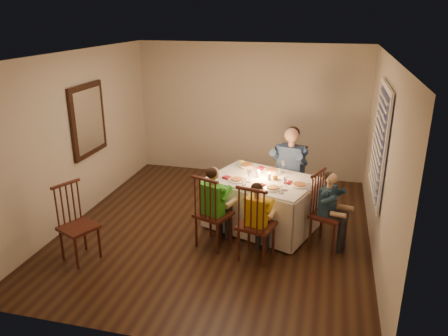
% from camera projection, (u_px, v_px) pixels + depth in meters
% --- Properties ---
extents(ground, '(5.00, 5.00, 0.00)m').
position_uv_depth(ground, '(217.00, 228.00, 6.71)').
color(ground, black).
rests_on(ground, ground).
extents(wall_left, '(0.02, 5.00, 2.60)m').
position_uv_depth(wall_left, '(77.00, 137.00, 6.78)').
color(wall_left, beige).
rests_on(wall_left, ground).
extents(wall_right, '(0.02, 5.00, 2.60)m').
position_uv_depth(wall_right, '(382.00, 160.00, 5.75)').
color(wall_right, beige).
rests_on(wall_right, ground).
extents(wall_back, '(4.50, 0.02, 2.60)m').
position_uv_depth(wall_back, '(250.00, 111.00, 8.55)').
color(wall_back, beige).
rests_on(wall_back, ground).
extents(ceiling, '(5.00, 5.00, 0.00)m').
position_uv_depth(ceiling, '(216.00, 54.00, 5.83)').
color(ceiling, white).
rests_on(ceiling, wall_back).
extents(dining_table, '(1.81, 1.55, 0.77)m').
position_uv_depth(dining_table, '(263.00, 193.00, 6.57)').
color(dining_table, white).
rests_on(dining_table, ground).
extents(chair_adult, '(0.55, 0.54, 1.09)m').
position_uv_depth(chair_adult, '(288.00, 208.00, 7.37)').
color(chair_adult, '#3D1510').
rests_on(chair_adult, ground).
extents(chair_near_left, '(0.57, 0.55, 1.09)m').
position_uv_depth(chair_near_left, '(214.00, 245.00, 6.23)').
color(chair_near_left, '#3D1510').
rests_on(chair_near_left, ground).
extents(chair_near_right, '(0.53, 0.52, 1.09)m').
position_uv_depth(chair_near_right, '(256.00, 257.00, 5.91)').
color(chair_near_right, '#3D1510').
rests_on(chair_near_right, ground).
extents(chair_end, '(0.56, 0.57, 1.09)m').
position_uv_depth(chair_end, '(326.00, 246.00, 6.21)').
color(chair_end, '#3D1510').
rests_on(chair_end, ground).
extents(chair_extra, '(0.56, 0.57, 1.06)m').
position_uv_depth(chair_extra, '(83.00, 258.00, 5.89)').
color(chair_extra, '#3D1510').
rests_on(chair_extra, ground).
extents(adult, '(0.67, 0.64, 1.41)m').
position_uv_depth(adult, '(288.00, 208.00, 7.37)').
color(adult, '#304D78').
rests_on(adult, ground).
extents(child_green, '(0.53, 0.51, 1.18)m').
position_uv_depth(child_green, '(214.00, 245.00, 6.23)').
color(child_green, green).
rests_on(child_green, ground).
extents(child_yellow, '(0.44, 0.42, 1.10)m').
position_uv_depth(child_yellow, '(256.00, 257.00, 5.91)').
color(child_yellow, gold).
rests_on(child_yellow, ground).
extents(child_teal, '(0.46, 0.48, 1.11)m').
position_uv_depth(child_teal, '(326.00, 246.00, 6.21)').
color(child_teal, '#1B3445').
rests_on(child_teal, ground).
extents(setting_adult, '(0.33, 0.33, 0.02)m').
position_uv_depth(setting_adult, '(271.00, 171.00, 6.78)').
color(setting_adult, white).
rests_on(setting_adult, dining_table).
extents(setting_green, '(0.33, 0.33, 0.02)m').
position_uv_depth(setting_green, '(237.00, 180.00, 6.40)').
color(setting_green, white).
rests_on(setting_green, dining_table).
extents(setting_yellow, '(0.33, 0.33, 0.02)m').
position_uv_depth(setting_yellow, '(273.00, 188.00, 6.10)').
color(setting_yellow, white).
rests_on(setting_yellow, dining_table).
extents(setting_teal, '(0.33, 0.33, 0.02)m').
position_uv_depth(setting_teal, '(300.00, 185.00, 6.21)').
color(setting_teal, white).
rests_on(setting_teal, dining_table).
extents(candle_left, '(0.06, 0.06, 0.10)m').
position_uv_depth(candle_left, '(258.00, 174.00, 6.52)').
color(candle_left, white).
rests_on(candle_left, dining_table).
extents(candle_right, '(0.06, 0.06, 0.10)m').
position_uv_depth(candle_right, '(269.00, 177.00, 6.42)').
color(candle_right, white).
rests_on(candle_right, dining_table).
extents(squash, '(0.09, 0.09, 0.09)m').
position_uv_depth(squash, '(242.00, 163.00, 7.02)').
color(squash, '#FDE742').
rests_on(squash, dining_table).
extents(orange_fruit, '(0.08, 0.08, 0.08)m').
position_uv_depth(orange_fruit, '(275.00, 177.00, 6.43)').
color(orange_fruit, orange).
rests_on(orange_fruit, dining_table).
extents(serving_bowl, '(0.25, 0.25, 0.06)m').
position_uv_depth(serving_bowl, '(247.00, 166.00, 6.90)').
color(serving_bowl, white).
rests_on(serving_bowl, dining_table).
extents(wall_mirror, '(0.06, 0.95, 1.15)m').
position_uv_depth(wall_mirror, '(88.00, 120.00, 6.98)').
color(wall_mirror, black).
rests_on(wall_mirror, wall_left).
extents(window_blinds, '(0.07, 1.34, 1.54)m').
position_uv_depth(window_blinds, '(379.00, 143.00, 5.79)').
color(window_blinds, '#0D1535').
rests_on(window_blinds, wall_right).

